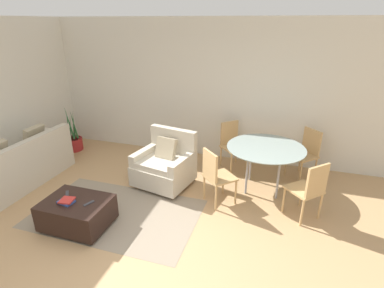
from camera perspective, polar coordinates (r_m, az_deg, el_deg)
The scene contains 16 objects.
ground_plane at distance 3.89m, azimuth -11.28°, elevation -21.40°, with size 20.00×20.00×0.00m, color tan.
wall_back at distance 6.06m, azimuth 2.88°, elevation 10.07°, with size 12.00×0.06×2.75m.
wall_left at distance 6.32m, azimuth -32.72°, elevation 7.07°, with size 0.06×12.00×2.75m.
area_rug at distance 4.73m, azimuth -14.18°, elevation -12.65°, with size 2.43×1.48×0.01m.
couch at distance 5.98m, azimuth -30.34°, elevation -4.06°, with size 0.83×1.99×0.94m.
armchair at distance 5.21m, azimuth -5.17°, elevation -4.03°, with size 1.03×0.97×0.94m.
ottoman at distance 4.52m, azimuth -21.03°, elevation -12.03°, with size 0.88×0.66×0.40m.
book_stack at distance 4.42m, azimuth -22.80°, elevation -9.99°, with size 0.22×0.20×0.05m.
tv_remote_primary at distance 4.31m, azimuth -19.05°, elevation -10.61°, with size 0.10×0.16×0.01m.
tv_remote_secondary at distance 4.64m, azimuth -22.68°, elevation -8.68°, with size 0.12×0.14×0.01m.
potted_plant at distance 7.13m, azimuth -21.71°, elevation 0.48°, with size 0.40×0.40×1.02m.
dining_table at distance 5.03m, azimuth 13.84°, elevation -1.33°, with size 1.27×1.27×0.77m.
dining_chair_near_left at distance 4.58m, azimuth 4.48°, elevation -5.64°, with size 0.59×0.59×0.90m.
dining_chair_near_right at distance 4.52m, azimuth 21.48°, elevation -7.72°, with size 0.59×0.59×0.90m.
dining_chair_far_left at distance 5.78m, azimuth 7.60°, elevation 0.39°, with size 0.59×0.59×0.90m.
dining_chair_far_right at distance 5.74m, azimuth 20.94°, elevation -1.16°, with size 0.59×0.59×0.90m.
Camera 1 is at (1.51, -2.40, 2.67)m, focal length 28.00 mm.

